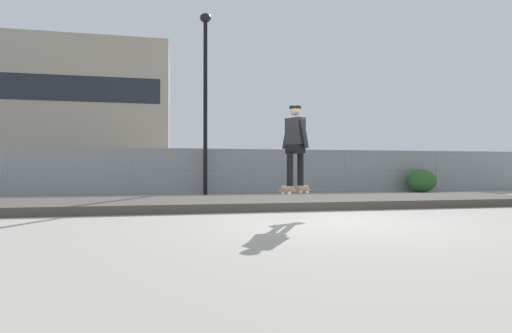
{
  "coord_description": "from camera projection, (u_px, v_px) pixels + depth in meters",
  "views": [
    {
      "loc": [
        -2.89,
        -7.25,
        1.0
      ],
      "look_at": [
        -0.5,
        4.38,
        1.09
      ],
      "focal_mm": 28.1,
      "sensor_mm": 36.0,
      "label": 1
    }
  ],
  "objects": [
    {
      "name": "skater",
      "position": [
        295.0,
        142.0,
        8.09
      ],
      "size": [
        0.68,
        0.62,
        1.72
      ],
      "color": "gray",
      "rests_on": "skateboard"
    },
    {
      "name": "parked_car_near",
      "position": [
        148.0,
        173.0,
        18.27
      ],
      "size": [
        4.53,
        2.21,
        1.66
      ],
      "color": "maroon",
      "rests_on": "ground_plane"
    },
    {
      "name": "ground_plane",
      "position": [
        327.0,
        222.0,
        7.68
      ],
      "size": [
        120.0,
        120.0,
        0.0
      ],
      "primitive_type": "plane",
      "color": "#9E998E"
    },
    {
      "name": "library_building",
      "position": [
        76.0,
        114.0,
        44.05
      ],
      "size": [
        20.11,
        11.86,
        14.2
      ],
      "color": "#9E9384",
      "rests_on": "ground_plane"
    },
    {
      "name": "shrub_left",
      "position": [
        421.0,
        181.0,
        17.53
      ],
      "size": [
        1.29,
        1.06,
        1.0
      ],
      "color": "#2D5B28",
      "rests_on": "ground_plane"
    },
    {
      "name": "street_lamp",
      "position": [
        205.0,
        83.0,
        15.86
      ],
      "size": [
        0.44,
        0.44,
        7.2
      ],
      "color": "black",
      "rests_on": "ground_plane"
    },
    {
      "name": "chain_fence",
      "position": [
        245.0,
        171.0,
        16.6
      ],
      "size": [
        27.01,
        0.06,
        1.85
      ],
      "color": "gray",
      "rests_on": "ground_plane"
    },
    {
      "name": "skateboard",
      "position": [
        295.0,
        191.0,
        8.09
      ],
      "size": [
        0.8,
        0.57,
        0.07
      ],
      "color": "#9E5B33"
    },
    {
      "name": "gravel_berm",
      "position": [
        281.0,
        202.0,
        10.99
      ],
      "size": [
        14.92,
        2.97,
        0.21
      ],
      "primitive_type": "cube",
      "color": "#4C473F",
      "rests_on": "ground_plane"
    }
  ]
}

